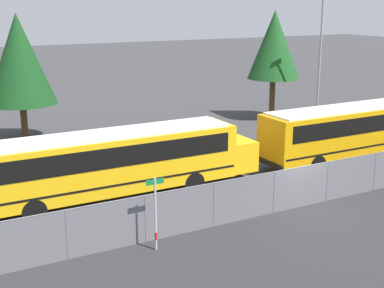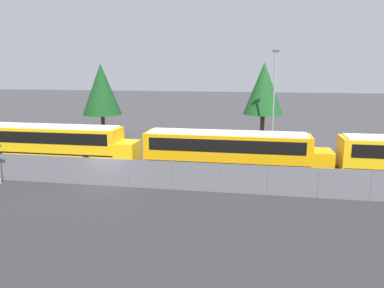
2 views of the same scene
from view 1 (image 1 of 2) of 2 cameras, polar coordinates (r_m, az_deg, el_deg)
name	(u,v)px [view 1 (image 1 of 2)]	position (r m, az deg, el deg)	size (l,w,h in m)	color
ground_plane	(300,207)	(24.75, 11.46, -6.58)	(200.00, 200.00, 0.00)	#38383A
fence	(301,186)	(24.41, 11.58, -4.44)	(69.94, 0.07, 1.92)	#9EA0A5
school_bus_1	(116,159)	(24.93, -8.10, -1.62)	(13.82, 2.49, 3.19)	yellow
school_bus_2	(359,127)	(32.53, 17.43, 1.73)	(13.82, 2.49, 3.19)	orange
street_sign	(156,212)	(19.74, -3.91, -7.26)	(0.70, 0.09, 2.82)	#B7B7BC
light_pole	(320,58)	(39.50, 13.49, 8.90)	(0.60, 0.24, 9.39)	gray
tree_0	(274,45)	(42.12, 8.76, 10.40)	(4.01, 4.01, 8.40)	#51381E
tree_2	(19,59)	(36.81, -17.96, 8.58)	(4.53, 4.53, 8.31)	#51381E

